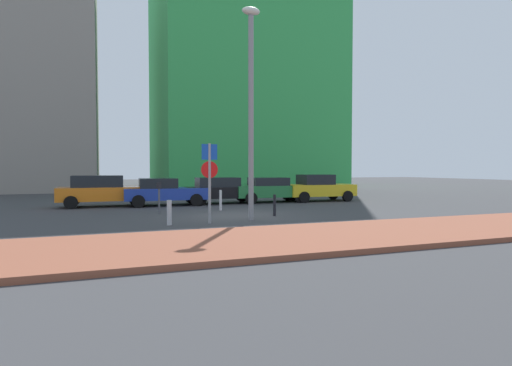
{
  "coord_description": "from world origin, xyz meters",
  "views": [
    {
      "loc": [
        -5.1,
        -16.03,
        1.95
      ],
      "look_at": [
        1.4,
        1.67,
        1.28
      ],
      "focal_mm": 28.43,
      "sensor_mm": 36.0,
      "label": 1
    }
  ],
  "objects_px": {
    "traffic_bollard_mid": "(275,205)",
    "traffic_bollard_far": "(221,200)",
    "parking_sign_post": "(210,173)",
    "parked_car_green": "(270,189)",
    "parked_car_blue": "(164,191)",
    "parked_car_black": "(221,190)",
    "street_lamp": "(251,97)",
    "parked_car_yellow": "(318,188)",
    "parked_car_orange": "(103,190)",
    "traffic_bollard_near": "(169,213)",
    "parking_meter": "(159,193)"
  },
  "relations": [
    {
      "from": "street_lamp",
      "to": "traffic_bollard_near",
      "type": "xyz_separation_m",
      "value": [
        -3.12,
        -0.38,
        -4.19
      ]
    },
    {
      "from": "parked_car_orange",
      "to": "parked_car_blue",
      "type": "xyz_separation_m",
      "value": [
        3.05,
        -0.43,
        -0.09
      ]
    },
    {
      "from": "parked_car_blue",
      "to": "parking_meter",
      "type": "bearing_deg",
      "value": -100.4
    },
    {
      "from": "traffic_bollard_mid",
      "to": "traffic_bollard_far",
      "type": "xyz_separation_m",
      "value": [
        -1.5,
        2.94,
        0.03
      ]
    },
    {
      "from": "parked_car_blue",
      "to": "parking_sign_post",
      "type": "height_order",
      "value": "parking_sign_post"
    },
    {
      "from": "traffic_bollard_near",
      "to": "parked_car_green",
      "type": "bearing_deg",
      "value": 48.26
    },
    {
      "from": "parked_car_blue",
      "to": "street_lamp",
      "type": "distance_m",
      "value": 8.56
    },
    {
      "from": "parking_meter",
      "to": "traffic_bollard_mid",
      "type": "bearing_deg",
      "value": -28.78
    },
    {
      "from": "parked_car_orange",
      "to": "traffic_bollard_mid",
      "type": "bearing_deg",
      "value": -45.62
    },
    {
      "from": "parked_car_yellow",
      "to": "traffic_bollard_near",
      "type": "bearing_deg",
      "value": -143.15
    },
    {
      "from": "parked_car_green",
      "to": "parked_car_yellow",
      "type": "xyz_separation_m",
      "value": [
        3.04,
        -0.27,
        0.05
      ]
    },
    {
      "from": "parking_sign_post",
      "to": "traffic_bollard_far",
      "type": "xyz_separation_m",
      "value": [
        1.54,
        4.22,
        -1.31
      ]
    },
    {
      "from": "traffic_bollard_mid",
      "to": "parked_car_blue",
      "type": "bearing_deg",
      "value": 119.57
    },
    {
      "from": "parked_car_orange",
      "to": "street_lamp",
      "type": "distance_m",
      "value": 10.12
    },
    {
      "from": "street_lamp",
      "to": "traffic_bollard_far",
      "type": "height_order",
      "value": "street_lamp"
    },
    {
      "from": "parking_sign_post",
      "to": "traffic_bollard_mid",
      "type": "bearing_deg",
      "value": 22.81
    },
    {
      "from": "parking_sign_post",
      "to": "parked_car_blue",
      "type": "bearing_deg",
      "value": 94.43
    },
    {
      "from": "parked_car_green",
      "to": "street_lamp",
      "type": "height_order",
      "value": "street_lamp"
    },
    {
      "from": "parked_car_green",
      "to": "traffic_bollard_far",
      "type": "xyz_separation_m",
      "value": [
        -3.9,
        -3.49,
        -0.28
      ]
    },
    {
      "from": "parked_car_blue",
      "to": "parked_car_green",
      "type": "height_order",
      "value": "parked_car_blue"
    },
    {
      "from": "parking_sign_post",
      "to": "traffic_bollard_mid",
      "type": "height_order",
      "value": "parking_sign_post"
    },
    {
      "from": "parking_meter",
      "to": "parked_car_green",
      "type": "bearing_deg",
      "value": 30.75
    },
    {
      "from": "parked_car_black",
      "to": "traffic_bollard_far",
      "type": "height_order",
      "value": "parked_car_black"
    },
    {
      "from": "parking_sign_post",
      "to": "parked_car_yellow",
      "type": "bearing_deg",
      "value": 41.26
    },
    {
      "from": "parked_car_green",
      "to": "parked_car_yellow",
      "type": "height_order",
      "value": "parked_car_yellow"
    },
    {
      "from": "parked_car_orange",
      "to": "parked_car_yellow",
      "type": "relative_size",
      "value": 1.07
    },
    {
      "from": "parked_car_yellow",
      "to": "traffic_bollard_mid",
      "type": "height_order",
      "value": "parked_car_yellow"
    },
    {
      "from": "parked_car_orange",
      "to": "traffic_bollard_near",
      "type": "relative_size",
      "value": 5.16
    },
    {
      "from": "street_lamp",
      "to": "traffic_bollard_near",
      "type": "distance_m",
      "value": 5.24
    },
    {
      "from": "street_lamp",
      "to": "traffic_bollard_near",
      "type": "relative_size",
      "value": 9.2
    },
    {
      "from": "parked_car_orange",
      "to": "parked_car_green",
      "type": "distance_m",
      "value": 9.1
    },
    {
      "from": "parked_car_yellow",
      "to": "parking_meter",
      "type": "height_order",
      "value": "parked_car_yellow"
    },
    {
      "from": "parking_sign_post",
      "to": "street_lamp",
      "type": "distance_m",
      "value": 3.33
    },
    {
      "from": "parked_car_yellow",
      "to": "parking_sign_post",
      "type": "height_order",
      "value": "parking_sign_post"
    },
    {
      "from": "parked_car_blue",
      "to": "traffic_bollard_far",
      "type": "bearing_deg",
      "value": -58.31
    },
    {
      "from": "street_lamp",
      "to": "traffic_bollard_mid",
      "type": "bearing_deg",
      "value": 33.19
    },
    {
      "from": "parked_car_green",
      "to": "parking_meter",
      "type": "distance_m",
      "value": 7.88
    },
    {
      "from": "parked_car_blue",
      "to": "street_lamp",
      "type": "height_order",
      "value": "street_lamp"
    },
    {
      "from": "parked_car_orange",
      "to": "street_lamp",
      "type": "height_order",
      "value": "street_lamp"
    },
    {
      "from": "parked_car_green",
      "to": "parking_meter",
      "type": "bearing_deg",
      "value": -149.25
    },
    {
      "from": "parked_car_black",
      "to": "parked_car_green",
      "type": "relative_size",
      "value": 0.96
    },
    {
      "from": "parking_meter",
      "to": "parked_car_orange",
      "type": "bearing_deg",
      "value": 117.6
    },
    {
      "from": "parking_sign_post",
      "to": "parked_car_green",
      "type": "bearing_deg",
      "value": 54.78
    },
    {
      "from": "parked_car_green",
      "to": "traffic_bollard_mid",
      "type": "height_order",
      "value": "parked_car_green"
    },
    {
      "from": "parked_car_blue",
      "to": "parked_car_black",
      "type": "relative_size",
      "value": 1.02
    },
    {
      "from": "traffic_bollard_near",
      "to": "traffic_bollard_mid",
      "type": "bearing_deg",
      "value": 15.77
    },
    {
      "from": "parked_car_blue",
      "to": "traffic_bollard_near",
      "type": "distance_m",
      "value": 7.71
    },
    {
      "from": "traffic_bollard_mid",
      "to": "street_lamp",
      "type": "bearing_deg",
      "value": -146.81
    },
    {
      "from": "traffic_bollard_near",
      "to": "traffic_bollard_far",
      "type": "bearing_deg",
      "value": 54.82
    },
    {
      "from": "parked_car_blue",
      "to": "parked_car_black",
      "type": "distance_m",
      "value": 3.16
    }
  ]
}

